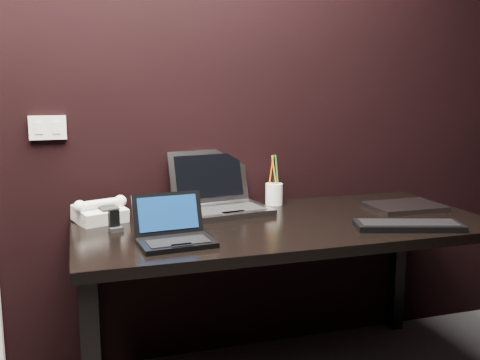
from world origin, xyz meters
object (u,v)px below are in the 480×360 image
object	(u,v)px
netbook	(174,234)
closed_laptop	(405,207)
silver_laptop	(220,201)
ext_keyboard	(408,225)
desk	(284,239)
pen_cup	(274,193)
desk_phone	(100,212)
mobile_phone	(115,223)

from	to	relation	value
netbook	closed_laptop	xyz separation A→B (m)	(1.10, 0.22, -0.02)
silver_laptop	ext_keyboard	bearing A→B (deg)	-38.43
silver_laptop	ext_keyboard	world-z (taller)	silver_laptop
ext_keyboard	closed_laptop	xyz separation A→B (m)	(0.19, 0.30, -0.00)
silver_laptop	desk	bearing A→B (deg)	-49.33
closed_laptop	pen_cup	bearing A→B (deg)	153.53
ext_keyboard	pen_cup	world-z (taller)	pen_cup
ext_keyboard	desk_phone	world-z (taller)	desk_phone
netbook	ext_keyboard	distance (m)	0.92
ext_keyboard	mobile_phone	bearing A→B (deg)	164.73
desk	desk_phone	xyz separation A→B (m)	(-0.73, 0.21, 0.12)
desk	ext_keyboard	size ratio (longest dim) A/B	3.89
netbook	pen_cup	distance (m)	0.75
mobile_phone	pen_cup	size ratio (longest dim) A/B	0.36
silver_laptop	closed_laptop	distance (m)	0.84
ext_keyboard	pen_cup	size ratio (longest dim) A/B	1.85
mobile_phone	pen_cup	distance (m)	0.80
desk_phone	pen_cup	xyz separation A→B (m)	(0.80, 0.10, 0.01)
netbook	pen_cup	xyz separation A→B (m)	(0.57, 0.49, 0.02)
netbook	closed_laptop	world-z (taller)	netbook
desk_phone	pen_cup	world-z (taller)	pen_cup
silver_laptop	desk_phone	world-z (taller)	silver_laptop
ext_keyboard	mobile_phone	distance (m)	1.15
desk	desk_phone	size ratio (longest dim) A/B	7.21
desk	closed_laptop	size ratio (longest dim) A/B	5.24
desk_phone	netbook	bearing A→B (deg)	-58.79
pen_cup	closed_laptop	bearing A→B (deg)	-26.47
mobile_phone	ext_keyboard	bearing A→B (deg)	-15.27
closed_laptop	desk_phone	world-z (taller)	desk_phone
ext_keyboard	desk	bearing A→B (deg)	148.65
netbook	mobile_phone	xyz separation A→B (m)	(-0.19, 0.22, -0.00)
netbook	silver_laptop	size ratio (longest dim) A/B	0.65
ext_keyboard	silver_laptop	bearing A→B (deg)	141.57
closed_laptop	netbook	bearing A→B (deg)	-168.70
desk	netbook	world-z (taller)	netbook
desk	desk_phone	distance (m)	0.77
ext_keyboard	mobile_phone	xyz separation A→B (m)	(-1.11, 0.30, 0.02)
ext_keyboard	closed_laptop	world-z (taller)	ext_keyboard
mobile_phone	silver_laptop	bearing A→B (deg)	22.84
desk	silver_laptop	world-z (taller)	silver_laptop
desk	silver_laptop	distance (m)	0.35
closed_laptop	mobile_phone	size ratio (longest dim) A/B	3.83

